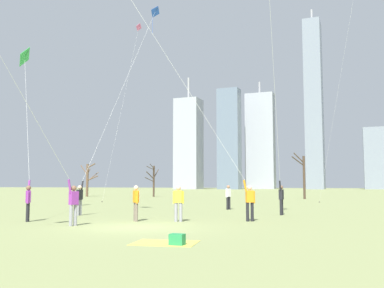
# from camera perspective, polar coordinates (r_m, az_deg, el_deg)

# --- Properties ---
(ground_plane) EXTENTS (400.00, 400.00, 0.00)m
(ground_plane) POSITION_cam_1_polar(r_m,az_deg,el_deg) (17.31, -7.26, -10.82)
(ground_plane) COLOR #848E56
(kite_flyer_midfield_right_white) EXTENTS (9.35, 5.16, 17.35)m
(kite_flyer_midfield_right_white) POSITION_cam_1_polar(r_m,az_deg,el_deg) (19.67, 3.42, -0.53)
(kite_flyer_midfield_right_white) COLOR black
(kite_flyer_midfield_right_white) RESTS_ON ground
(kite_flyer_foreground_left_teal) EXTENTS (1.07, 6.80, 9.46)m
(kite_flyer_foreground_left_teal) POSITION_cam_1_polar(r_m,az_deg,el_deg) (17.71, -16.92, -4.37)
(kite_flyer_foreground_left_teal) COLOR gray
(kite_flyer_foreground_left_teal) RESTS_ON ground
(kite_flyer_midfield_center_blue) EXTENTS (3.29, 15.94, 18.14)m
(kite_flyer_midfield_center_blue) POSITION_cam_1_polar(r_m,az_deg,el_deg) (26.83, -12.08, -0.58)
(kite_flyer_midfield_center_blue) COLOR gray
(kite_flyer_midfield_center_blue) RESTS_ON ground
(kite_flyer_far_back_yellow) EXTENTS (0.72, 6.51, 14.66)m
(kite_flyer_far_back_yellow) POSITION_cam_1_polar(r_m,az_deg,el_deg) (23.32, 11.35, -1.09)
(kite_flyer_far_back_yellow) COLOR black
(kite_flyer_far_back_yellow) RESTS_ON ground
(kite_flyer_midfield_left_green) EXTENTS (6.63, 7.03, 10.67)m
(kite_flyer_midfield_left_green) POSITION_cam_1_polar(r_m,az_deg,el_deg) (23.04, -20.91, -1.57)
(kite_flyer_midfield_left_green) COLOR black
(kite_flyer_midfield_left_green) RESTS_ON ground
(bystander_watching_nearby) EXTENTS (0.31, 0.48, 1.62)m
(bystander_watching_nearby) POSITION_cam_1_polar(r_m,az_deg,el_deg) (29.15, 4.81, -6.83)
(bystander_watching_nearby) COLOR black
(bystander_watching_nearby) RESTS_ON ground
(bystander_strolling_midfield) EXTENTS (0.38, 0.39, 1.62)m
(bystander_strolling_midfield) POSITION_cam_1_polar(r_m,az_deg,el_deg) (19.98, -7.41, -7.49)
(bystander_strolling_midfield) COLOR #726656
(bystander_strolling_midfield) RESTS_ON ground
(bystander_far_off_by_trees) EXTENTS (0.50, 0.27, 1.62)m
(bystander_far_off_by_trees) POSITION_cam_1_polar(r_m,az_deg,el_deg) (19.61, -1.80, -7.57)
(bystander_far_off_by_trees) COLOR gray
(bystander_far_off_by_trees) RESTS_ON ground
(distant_kite_drifting_right_pink) EXTENTS (0.76, 8.49, 20.41)m
(distant_kite_drifting_right_pink) POSITION_cam_1_polar(r_m,az_deg,el_deg) (51.05, -7.45, 13.12)
(distant_kite_drifting_right_pink) COLOR pink
(distant_kite_drifting_right_pink) RESTS_ON ground
(picnic_spot) EXTENTS (2.00, 1.67, 0.31)m
(picnic_spot) POSITION_cam_1_polar(r_m,az_deg,el_deg) (12.36, -2.67, -12.63)
(picnic_spot) COLOR #D8BF4C
(picnic_spot) RESTS_ON ground
(bare_tree_left_of_center) EXTENTS (0.62, 3.52, 4.46)m
(bare_tree_left_of_center) POSITION_cam_1_polar(r_m,az_deg,el_deg) (59.47, -5.13, -4.68)
(bare_tree_left_of_center) COLOR #423326
(bare_tree_left_of_center) RESTS_ON ground
(bare_tree_right_of_center) EXTENTS (2.99, 1.67, 4.62)m
(bare_tree_right_of_center) POSITION_cam_1_polar(r_m,az_deg,el_deg) (61.86, -13.57, -4.43)
(bare_tree_right_of_center) COLOR brown
(bare_tree_right_of_center) RESTS_ON ground
(bare_tree_leftmost) EXTENTS (1.35, 2.03, 5.35)m
(bare_tree_leftmost) POSITION_cam_1_polar(r_m,az_deg,el_deg) (51.75, 14.45, -3.92)
(bare_tree_leftmost) COLOR #423326
(bare_tree_leftmost) RESTS_ON ground
(skyline_mid_tower_left) EXTENTS (6.06, 9.95, 66.84)m
(skyline_mid_tower_left) POSITION_cam_1_polar(r_m,az_deg,el_deg) (165.04, 15.78, 5.07)
(skyline_mid_tower_left) COLOR gray
(skyline_mid_tower_left) RESTS_ON ground
(skyline_mid_tower_right) EXTENTS (10.93, 5.15, 41.88)m
(skyline_mid_tower_right) POSITION_cam_1_polar(r_m,az_deg,el_deg) (169.91, 8.99, 0.42)
(skyline_mid_tower_right) COLOR #9EA3AD
(skyline_mid_tower_right) RESTS_ON ground
(skyline_slender_spire) EXTENTS (9.13, 7.96, 41.83)m
(skyline_slender_spire) POSITION_cam_1_polar(r_m,az_deg,el_deg) (160.78, -0.46, 0.04)
(skyline_slender_spire) COLOR #9EA3AD
(skyline_slender_spire) RESTS_ON ground
(skyline_wide_slab) EXTENTS (11.69, 7.00, 22.14)m
(skyline_wide_slab) POSITION_cam_1_polar(r_m,az_deg,el_deg) (169.08, 23.68, -1.73)
(skyline_wide_slab) COLOR gray
(skyline_wide_slab) RESTS_ON ground
(skyline_squat_block) EXTENTS (7.83, 5.44, 36.39)m
(skyline_squat_block) POSITION_cam_1_polar(r_m,az_deg,el_deg) (156.77, 4.92, 0.70)
(skyline_squat_block) COLOR slate
(skyline_squat_block) RESTS_ON ground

